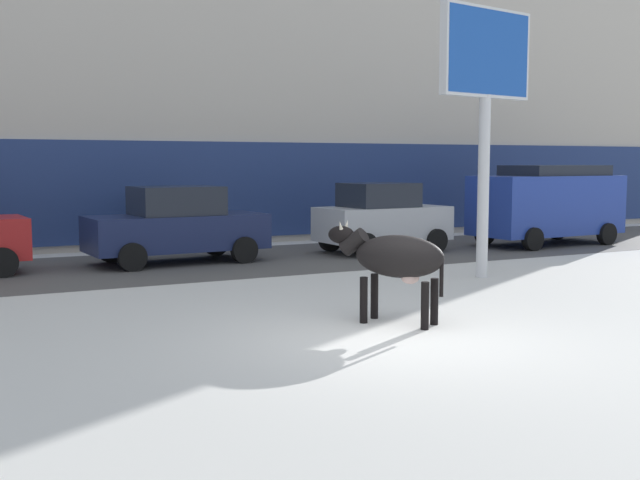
# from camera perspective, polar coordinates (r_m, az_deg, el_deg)

# --- Properties ---
(ground_plane) EXTENTS (120.00, 120.00, 0.00)m
(ground_plane) POSITION_cam_1_polar(r_m,az_deg,el_deg) (10.72, 5.72, -7.33)
(ground_plane) COLOR silver
(road_strip) EXTENTS (60.00, 5.60, 0.01)m
(road_strip) POSITION_cam_1_polar(r_m,az_deg,el_deg) (18.71, -9.28, -1.73)
(road_strip) COLOR #514F4C
(road_strip) RESTS_ON ground
(building_facade) EXTENTS (44.00, 6.10, 13.00)m
(building_facade) POSITION_cam_1_polar(r_m,az_deg,el_deg) (25.36, -14.38, 14.81)
(building_facade) COLOR beige
(building_facade) RESTS_ON ground
(cow_black) EXTENTS (1.41, 1.80, 1.54)m
(cow_black) POSITION_cam_1_polar(r_m,az_deg,el_deg) (11.63, 5.52, -1.33)
(cow_black) COLOR black
(cow_black) RESTS_ON ground
(billboard) EXTENTS (2.52, 0.64, 5.56)m
(billboard) POSITION_cam_1_polar(r_m,az_deg,el_deg) (16.65, 12.12, 12.16)
(billboard) COLOR silver
(billboard) RESTS_ON ground
(car_navy_sedan) EXTENTS (4.29, 2.16, 1.84)m
(car_navy_sedan) POSITION_cam_1_polar(r_m,az_deg,el_deg) (18.88, -10.49, 1.07)
(car_navy_sedan) COLOR #19234C
(car_navy_sedan) RESTS_ON ground
(car_silver_hatchback) EXTENTS (3.59, 2.08, 1.86)m
(car_silver_hatchback) POSITION_cam_1_polar(r_m,az_deg,el_deg) (20.88, 4.57, 1.64)
(car_silver_hatchback) COLOR #B7BABF
(car_silver_hatchback) RESTS_ON ground
(car_blue_van) EXTENTS (4.70, 2.32, 2.32)m
(car_blue_van) POSITION_cam_1_polar(r_m,az_deg,el_deg) (23.62, 16.36, 2.67)
(car_blue_van) COLOR #233D9E
(car_blue_van) RESTS_ON ground
(pedestrian_near_billboard) EXTENTS (0.36, 0.24, 1.73)m
(pedestrian_near_billboard) POSITION_cam_1_polar(r_m,az_deg,el_deg) (21.59, -12.43, 1.54)
(pedestrian_near_billboard) COLOR #282833
(pedestrian_near_billboard) RESTS_ON ground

